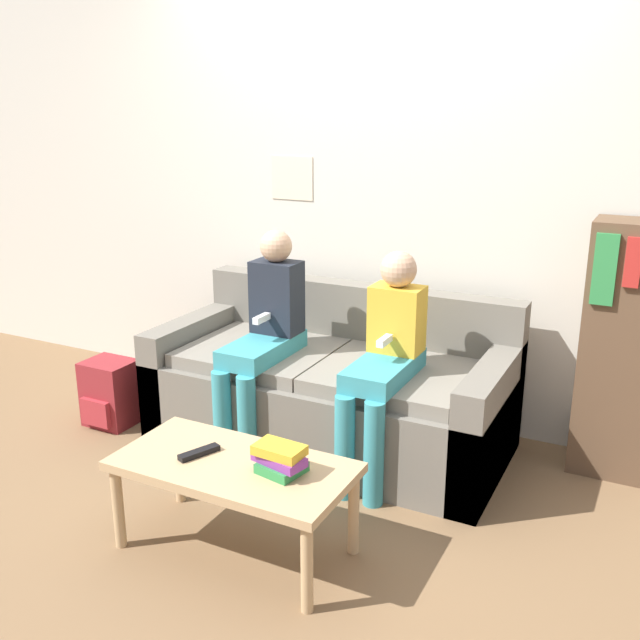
# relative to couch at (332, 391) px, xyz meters

# --- Properties ---
(ground_plane) EXTENTS (10.00, 10.00, 0.00)m
(ground_plane) POSITION_rel_couch_xyz_m (0.00, -0.53, -0.28)
(ground_plane) COLOR brown
(wall_back) EXTENTS (8.00, 0.06, 2.60)m
(wall_back) POSITION_rel_couch_xyz_m (-0.00, 0.52, 1.02)
(wall_back) COLOR beige
(wall_back) RESTS_ON ground_plane
(couch) EXTENTS (1.79, 0.84, 0.77)m
(couch) POSITION_rel_couch_xyz_m (0.00, 0.00, 0.00)
(couch) COLOR #6B665B
(couch) RESTS_ON ground_plane
(coffee_table) EXTENTS (0.92, 0.46, 0.38)m
(coffee_table) POSITION_rel_couch_xyz_m (0.09, -1.03, 0.06)
(coffee_table) COLOR tan
(coffee_table) RESTS_ON ground_plane
(person_left) EXTENTS (0.24, 0.57, 1.10)m
(person_left) POSITION_rel_couch_xyz_m (-0.28, -0.19, 0.34)
(person_left) COLOR teal
(person_left) RESTS_ON ground_plane
(person_right) EXTENTS (0.24, 0.57, 1.05)m
(person_right) POSITION_rel_couch_xyz_m (0.37, -0.20, 0.32)
(person_right) COLOR teal
(person_right) RESTS_ON ground_plane
(tv_remote) EXTENTS (0.10, 0.17, 0.02)m
(tv_remote) POSITION_rel_couch_xyz_m (-0.06, -1.04, 0.12)
(tv_remote) COLOR black
(tv_remote) RESTS_ON coffee_table
(book_stack) EXTENTS (0.22, 0.17, 0.11)m
(book_stack) POSITION_rel_couch_xyz_m (0.29, -1.01, 0.16)
(book_stack) COLOR #2D8442
(book_stack) RESTS_ON coffee_table
(bookshelf) EXTENTS (0.48, 0.29, 1.21)m
(bookshelf) POSITION_rel_couch_xyz_m (1.39, 0.33, 0.33)
(bookshelf) COLOR brown
(bookshelf) RESTS_ON ground_plane
(backpack) EXTENTS (0.26, 0.25, 0.36)m
(backpack) POSITION_rel_couch_xyz_m (-1.17, -0.36, -0.10)
(backpack) COLOR maroon
(backpack) RESTS_ON ground_plane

